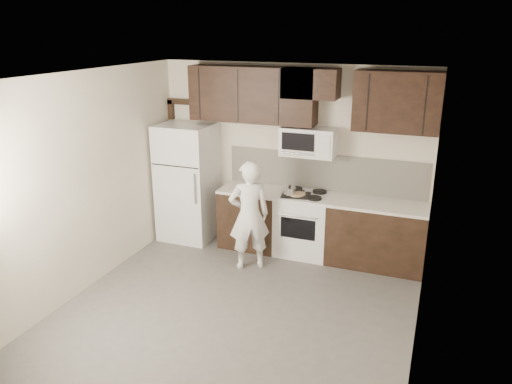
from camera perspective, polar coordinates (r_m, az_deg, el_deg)
The scene contains 14 objects.
floor at distance 5.94m, azimuth -2.77°, elevation -14.00°, with size 4.50×4.50×0.00m, color #52504D.
back_wall at distance 7.36m, azimuth 4.08°, elevation 3.97°, with size 4.00×4.00×0.00m, color #BCB3A0.
ceiling at distance 5.04m, azimuth -3.25°, elevation 12.90°, with size 4.50×4.50×0.00m, color white.
counter_run at distance 7.21m, azimuth 7.80°, elevation -3.97°, with size 2.95×0.64×0.91m.
stove at distance 7.28m, azimuth 5.47°, elevation -3.63°, with size 0.76×0.66×0.94m.
backsplash at distance 7.27m, azimuth 7.80°, elevation 2.27°, with size 2.90×0.02×0.54m, color beige.
upper_cabinets at distance 6.96m, azimuth 5.50°, elevation 10.92°, with size 3.48×0.35×0.78m.
microwave at distance 7.03m, azimuth 6.03°, elevation 5.74°, with size 0.76×0.42×0.40m.
refrigerator at distance 7.74m, azimuth -7.82°, elevation 1.11°, with size 0.80×0.76×1.80m.
door_trim at distance 8.10m, azimuth -9.16°, elevation 4.37°, with size 0.50×0.08×2.12m.
saucepan at distance 7.01m, azimuth 3.87°, elevation 0.04°, with size 0.29×0.17×0.16m.
baking_tray at distance 7.05m, azimuth 4.59°, elevation -0.34°, with size 0.40×0.30×0.02m, color black.
pizza at distance 7.04m, azimuth 4.59°, elevation -0.19°, with size 0.27×0.27×0.02m, color beige.
person at distance 6.72m, azimuth -0.79°, elevation -2.70°, with size 0.56×0.36×1.52m, color white.
Camera 1 is at (2.04, -4.58, 3.18)m, focal length 35.00 mm.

